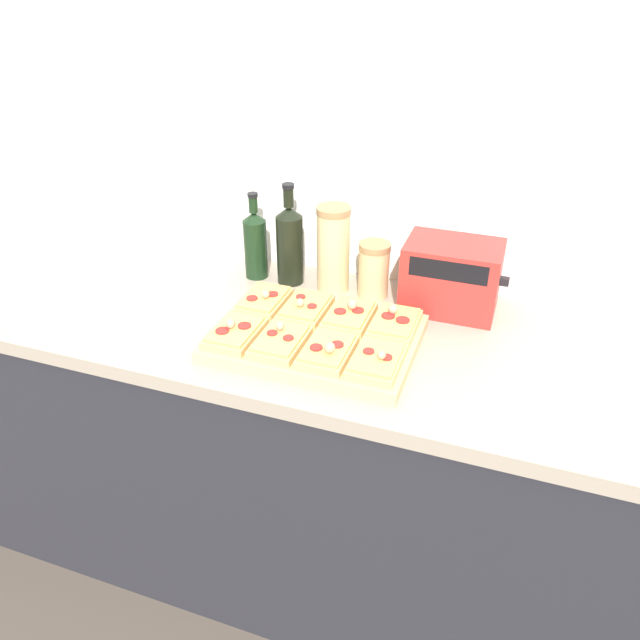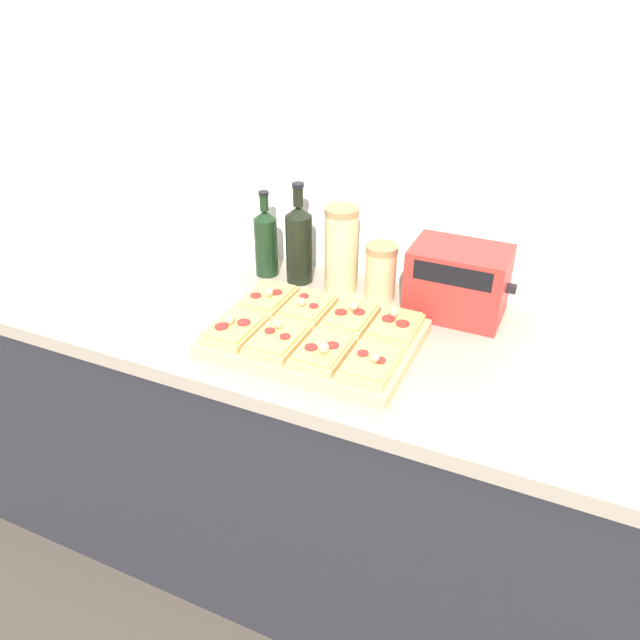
{
  "view_description": "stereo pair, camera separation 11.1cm",
  "coord_description": "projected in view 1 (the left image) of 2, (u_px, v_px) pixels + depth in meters",
  "views": [
    {
      "loc": [
        0.42,
        -0.98,
        1.76
      ],
      "look_at": [
        -0.02,
        0.27,
        0.97
      ],
      "focal_mm": 35.0,
      "sensor_mm": 36.0,
      "label": 1
    },
    {
      "loc": [
        0.52,
        -0.94,
        1.76
      ],
      "look_at": [
        -0.02,
        0.27,
        0.97
      ],
      "focal_mm": 35.0,
      "sensor_mm": 36.0,
      "label": 2
    }
  ],
  "objects": [
    {
      "name": "toaster_oven",
      "position": [
        451.0,
        276.0,
        1.65
      ],
      "size": [
        0.27,
        0.17,
        0.19
      ],
      "color": "red",
      "rests_on": "kitchen_counter"
    },
    {
      "name": "pizza_slice_front_midright",
      "position": [
        327.0,
        351.0,
        1.43
      ],
      "size": [
        0.11,
        0.16,
        0.05
      ],
      "color": "tan",
      "rests_on": "cutting_board"
    },
    {
      "name": "pizza_slice_back_midright",
      "position": [
        349.0,
        315.0,
        1.57
      ],
      "size": [
        0.11,
        0.16,
        0.05
      ],
      "color": "tan",
      "rests_on": "cutting_board"
    },
    {
      "name": "pizza_slice_front_left",
      "position": [
        235.0,
        332.0,
        1.5
      ],
      "size": [
        0.11,
        0.16,
        0.05
      ],
      "color": "tan",
      "rests_on": "cutting_board"
    },
    {
      "name": "cutting_board",
      "position": [
        316.0,
        339.0,
        1.54
      ],
      "size": [
        0.49,
        0.36,
        0.03
      ],
      "primitive_type": "cube",
      "color": "tan",
      "rests_on": "kitchen_counter"
    },
    {
      "name": "olive_oil_bottle",
      "position": [
        255.0,
        243.0,
        1.81
      ],
      "size": [
        0.07,
        0.07,
        0.26
      ],
      "color": "black",
      "rests_on": "kitchen_counter"
    },
    {
      "name": "pizza_slice_back_right",
      "position": [
        395.0,
        323.0,
        1.54
      ],
      "size": [
        0.11,
        0.16,
        0.05
      ],
      "color": "tan",
      "rests_on": "cutting_board"
    },
    {
      "name": "grain_jar_tall",
      "position": [
        333.0,
        249.0,
        1.74
      ],
      "size": [
        0.1,
        0.1,
        0.25
      ],
      "color": "tan",
      "rests_on": "kitchen_counter"
    },
    {
      "name": "pizza_slice_back_midleft",
      "position": [
        305.0,
        308.0,
        1.61
      ],
      "size": [
        0.11,
        0.16,
        0.05
      ],
      "color": "tan",
      "rests_on": "cutting_board"
    },
    {
      "name": "wine_bottle",
      "position": [
        290.0,
        243.0,
        1.77
      ],
      "size": [
        0.08,
        0.08,
        0.3
      ],
      "color": "black",
      "rests_on": "kitchen_counter"
    },
    {
      "name": "grain_jar_short",
      "position": [
        374.0,
        270.0,
        1.72
      ],
      "size": [
        0.09,
        0.09,
        0.16
      ],
      "color": "tan",
      "rests_on": "kitchen_counter"
    },
    {
      "name": "pizza_slice_front_right",
      "position": [
        377.0,
        360.0,
        1.4
      ],
      "size": [
        0.11,
        0.16,
        0.05
      ],
      "color": "tan",
      "rests_on": "cutting_board"
    },
    {
      "name": "wall_back",
      "position": [
        377.0,
        161.0,
        1.72
      ],
      "size": [
        6.0,
        0.06,
        2.5
      ],
      "color": "silver",
      "rests_on": "ground_plane"
    },
    {
      "name": "pizza_slice_back_left",
      "position": [
        264.0,
        300.0,
        1.64
      ],
      "size": [
        0.11,
        0.16,
        0.05
      ],
      "color": "tan",
      "rests_on": "cutting_board"
    },
    {
      "name": "kitchen_counter",
      "position": [
        333.0,
        460.0,
        1.84
      ],
      "size": [
        2.63,
        0.67,
        0.91
      ],
      "color": "#232328",
      "rests_on": "ground_plane"
    },
    {
      "name": "pizza_slice_front_midleft",
      "position": [
        280.0,
        341.0,
        1.47
      ],
      "size": [
        0.11,
        0.16,
        0.05
      ],
      "color": "tan",
      "rests_on": "cutting_board"
    }
  ]
}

